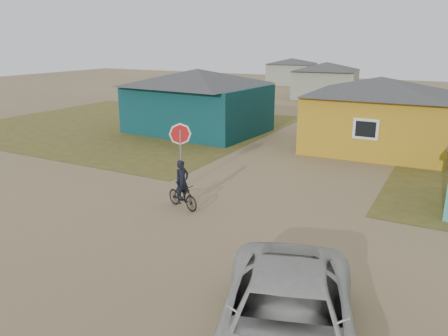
{
  "coord_description": "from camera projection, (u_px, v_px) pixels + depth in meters",
  "views": [
    {
      "loc": [
        6.32,
        -10.27,
        5.75
      ],
      "look_at": [
        -0.88,
        3.0,
        1.3
      ],
      "focal_mm": 35.0,
      "sensor_mm": 36.0,
      "label": 1
    }
  ],
  "objects": [
    {
      "name": "grass_nw",
      "position": [
        127.0,
        125.0,
        30.54
      ],
      "size": [
        20.0,
        18.0,
        0.0
      ],
      "primitive_type": "cube",
      "color": "brown",
      "rests_on": "ground"
    },
    {
      "name": "house_teal",
      "position": [
        198.0,
        100.0,
        27.86
      ],
      "size": [
        8.93,
        7.08,
        4.0
      ],
      "color": "#092F34",
      "rests_on": "ground"
    },
    {
      "name": "house_pale_north",
      "position": [
        291.0,
        71.0,
        57.86
      ],
      "size": [
        6.28,
        5.81,
        3.4
      ],
      "color": "gray",
      "rests_on": "ground"
    },
    {
      "name": "vehicle",
      "position": [
        286.0,
        323.0,
        7.98
      ],
      "size": [
        4.18,
        6.11,
        1.55
      ],
      "primitive_type": "imported",
      "rotation": [
        0.0,
        0.0,
        0.31
      ],
      "color": "#B6B7B2",
      "rests_on": "ground"
    },
    {
      "name": "cyclist",
      "position": [
        182.0,
        191.0,
        15.32
      ],
      "size": [
        1.61,
        0.89,
        1.76
      ],
      "color": "black",
      "rests_on": "ground"
    },
    {
      "name": "stop_sign",
      "position": [
        180.0,
        141.0,
        17.01
      ],
      "size": [
        0.85,
        0.28,
        2.67
      ],
      "color": "gray",
      "rests_on": "ground"
    },
    {
      "name": "house_yellow",
      "position": [
        378.0,
        113.0,
        23.27
      ],
      "size": [
        7.72,
        6.76,
        3.9
      ],
      "color": "#B3851B",
      "rests_on": "ground"
    },
    {
      "name": "house_pale_west",
      "position": [
        326.0,
        80.0,
        44.06
      ],
      "size": [
        7.04,
        6.15,
        3.6
      ],
      "color": "gray",
      "rests_on": "ground"
    },
    {
      "name": "ground",
      "position": [
        202.0,
        238.0,
        13.17
      ],
      "size": [
        120.0,
        120.0,
        0.0
      ],
      "primitive_type": "plane",
      "color": "#8D7651"
    }
  ]
}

